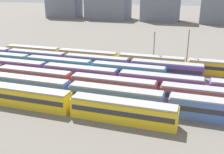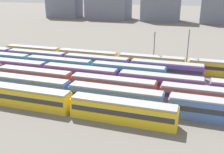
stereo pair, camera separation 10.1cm
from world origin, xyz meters
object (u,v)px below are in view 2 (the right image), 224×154
at_px(train_track_4, 59,65).
at_px(train_track_6, 151,62).
at_px(train_track_0, 26,97).
at_px(train_track_5, 65,60).
at_px(catenary_pole_1, 188,48).
at_px(train_track_1, 166,104).
at_px(train_track_3, 118,78).
at_px(catenary_pole_3, 154,47).
at_px(train_track_2, 158,92).

relative_size(train_track_4, train_track_6, 0.60).
relative_size(train_track_0, train_track_5, 0.75).
bearing_deg(catenary_pole_1, train_track_4, -156.96).
bearing_deg(train_track_0, train_track_1, 11.59).
distance_m(train_track_3, train_track_5, 21.59).
bearing_deg(catenary_pole_3, train_track_0, -117.74).
bearing_deg(train_track_2, train_track_6, 104.12).
xyz_separation_m(train_track_0, catenary_pole_3, (18.12, 34.45, 3.54)).
distance_m(train_track_2, train_track_3, 11.11).
height_order(train_track_4, train_track_6, same).
bearing_deg(train_track_3, train_track_1, -40.97).
bearing_deg(train_track_0, train_track_6, 60.07).
xyz_separation_m(train_track_1, train_track_5, (-30.90, 20.80, 0.00)).
bearing_deg(train_track_6, train_track_0, -119.93).
bearing_deg(catenary_pole_1, train_track_0, -128.41).
xyz_separation_m(train_track_2, catenary_pole_1, (4.06, 23.98, 4.08)).
distance_m(train_track_6, catenary_pole_3, 4.81).
relative_size(train_track_2, train_track_4, 2.02).
xyz_separation_m(catenary_pole_1, catenary_pole_3, (-9.14, 0.07, -0.54)).
bearing_deg(train_track_0, train_track_4, 102.66).
bearing_deg(train_track_5, train_track_4, -80.45).
height_order(train_track_0, train_track_1, same).
bearing_deg(train_track_4, train_track_3, -16.07).
bearing_deg(catenary_pole_3, train_track_2, -78.07).
height_order(train_track_2, train_track_3, same).
xyz_separation_m(train_track_3, catenary_pole_3, (4.74, 18.85, 3.54)).
distance_m(train_track_3, catenary_pole_3, 19.75).
relative_size(train_track_0, catenary_pole_1, 5.14).
height_order(train_track_3, train_track_6, same).
bearing_deg(catenary_pole_3, train_track_4, -149.09).
height_order(train_track_1, catenary_pole_1, catenary_pole_1).
bearing_deg(catenary_pole_3, catenary_pole_1, -0.44).
distance_m(train_track_4, catenary_pole_3, 26.80).
relative_size(train_track_1, train_track_4, 2.02).
xyz_separation_m(train_track_2, train_track_3, (-9.82, 5.20, 0.00)).
relative_size(train_track_5, train_track_6, 0.80).
bearing_deg(train_track_0, catenary_pole_1, 51.59).
xyz_separation_m(train_track_0, train_track_4, (-4.67, 20.80, 0.00)).
bearing_deg(train_track_6, catenary_pole_3, 87.32).
xyz_separation_m(train_track_0, train_track_1, (25.35, 5.20, 0.00)).
bearing_deg(train_track_3, train_track_4, 163.93).
distance_m(train_track_5, train_track_6, 24.08).
height_order(train_track_0, train_track_4, same).
distance_m(train_track_0, train_track_5, 26.58).
relative_size(train_track_2, catenary_pole_3, 11.48).
relative_size(train_track_1, catenary_pole_3, 11.48).
height_order(train_track_4, train_track_5, same).
bearing_deg(train_track_5, catenary_pole_3, 19.64).
distance_m(train_track_1, train_track_4, 33.83).
bearing_deg(train_track_1, train_track_0, -168.41).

